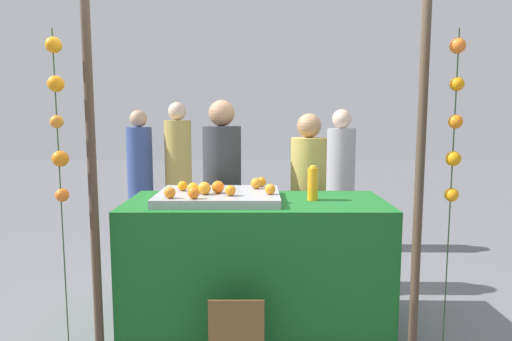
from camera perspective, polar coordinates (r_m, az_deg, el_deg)
name	(u,v)px	position (r m, az deg, el deg)	size (l,w,h in m)	color
ground_plane	(256,322)	(3.63, 0.00, -18.28)	(24.00, 24.00, 0.00)	slate
stall_counter	(256,262)	(3.46, 0.00, -11.31)	(1.87, 0.83, 0.93)	#196023
orange_tray	(219,196)	(3.35, -4.66, -3.20)	(0.87, 0.66, 0.06)	#9EA0A5
orange_0	(193,193)	(3.09, -7.76, -2.77)	(0.08, 0.08, 0.08)	orange
orange_1	(170,193)	(3.13, -10.66, -2.71)	(0.08, 0.08, 0.08)	orange
orange_2	(256,183)	(3.47, -0.05, -1.60)	(0.08, 0.08, 0.08)	orange
orange_3	(183,186)	(3.42, -9.10, -1.90)	(0.07, 0.07, 0.07)	orange
orange_4	(204,188)	(3.25, -6.43, -2.20)	(0.09, 0.09, 0.09)	orange
orange_5	(270,189)	(3.23, 1.76, -2.32)	(0.08, 0.08, 0.08)	orange
orange_6	(218,187)	(3.29, -4.75, -2.05)	(0.09, 0.09, 0.09)	orange
orange_7	(261,182)	(3.58, 0.66, -1.42)	(0.07, 0.07, 0.07)	orange
orange_8	(230,190)	(3.18, -3.21, -2.48)	(0.08, 0.08, 0.08)	orange
orange_9	(193,188)	(3.30, -7.84, -2.16)	(0.08, 0.08, 0.08)	orange
juice_bottle	(313,184)	(3.35, 7.05, -1.64)	(0.08, 0.08, 0.25)	orange
chalkboard_sign	(236,334)	(2.99, -2.46, -19.63)	(0.34, 0.03, 0.44)	brown
vendor_left	(222,202)	(4.07, -4.19, -3.94)	(0.33, 0.33, 1.67)	#333338
vendor_right	(308,208)	(4.09, 6.47, -4.67)	(0.31, 0.31, 1.56)	tan
crowd_person_0	(179,174)	(5.95, -9.57, -0.39)	(0.34, 0.34, 1.70)	tan
crowd_person_1	(340,184)	(5.35, 10.44, -1.72)	(0.32, 0.32, 1.60)	#99999E
crowd_person_2	(140,177)	(6.05, -14.15, -0.82)	(0.32, 0.32, 1.60)	#384C8C
canopy_post_left	(93,183)	(3.03, -19.60, -1.50)	(0.06, 0.06, 2.25)	#473828
canopy_post_right	(419,183)	(3.03, 19.60, -1.51)	(0.06, 0.06, 2.25)	#473828
garland_strand_left	(58,119)	(3.05, -23.39, 5.84)	(0.10, 0.12, 2.06)	#2D4C23
garland_strand_right	(455,122)	(3.06, 23.45, 5.60)	(0.10, 0.10, 2.06)	#2D4C23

